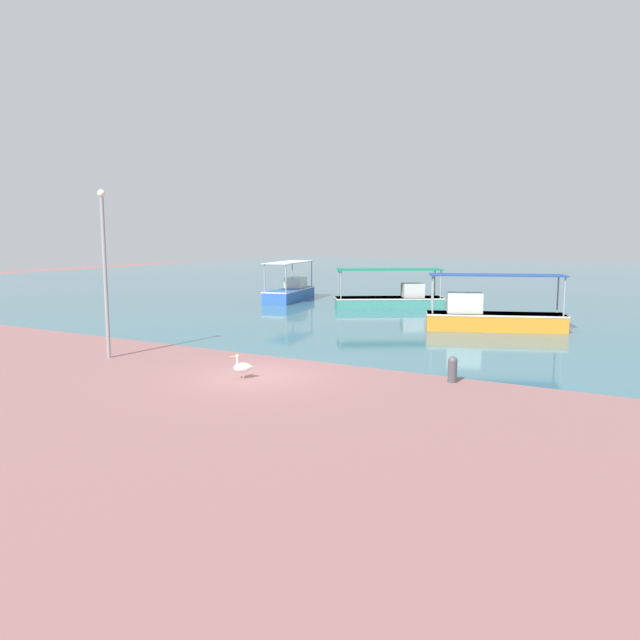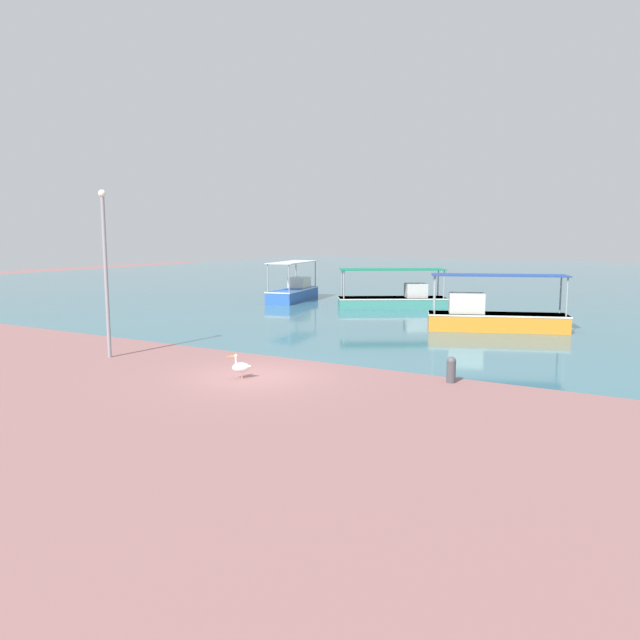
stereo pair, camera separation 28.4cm
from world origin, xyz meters
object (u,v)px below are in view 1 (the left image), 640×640
(fishing_boat_far_left, at_px, (290,291))
(pelican, at_px, (242,367))
(lamp_post, at_px, (105,265))
(fishing_boat_near_right, at_px, (392,298))
(fishing_boat_outer, at_px, (490,316))
(mooring_bollard, at_px, (453,368))

(fishing_boat_far_left, height_order, pelican, fishing_boat_far_left)
(pelican, height_order, lamp_post, lamp_post)
(fishing_boat_near_right, bearing_deg, fishing_boat_outer, -39.14)
(fishing_boat_outer, distance_m, pelican, 14.67)
(fishing_boat_far_left, height_order, lamp_post, lamp_post)
(fishing_boat_near_right, xyz_separation_m, mooring_bollard, (9.51, -17.50, -0.13))
(fishing_boat_near_right, height_order, lamp_post, lamp_post)
(lamp_post, bearing_deg, fishing_boat_outer, 51.88)
(mooring_bollard, bearing_deg, lamp_post, -168.25)
(mooring_bollard, bearing_deg, fishing_boat_near_right, 118.51)
(fishing_boat_far_left, relative_size, mooring_bollard, 7.05)
(fishing_boat_outer, relative_size, pelican, 8.31)
(pelican, bearing_deg, fishing_boat_far_left, 118.51)
(fishing_boat_near_right, relative_size, lamp_post, 1.08)
(pelican, height_order, mooring_bollard, mooring_bollard)
(fishing_boat_outer, height_order, pelican, fishing_boat_outer)
(lamp_post, bearing_deg, fishing_boat_near_right, 81.65)
(fishing_boat_far_left, xyz_separation_m, pelican, (11.18, -20.59, -0.27))
(fishing_boat_far_left, height_order, mooring_bollard, fishing_boat_far_left)
(fishing_boat_near_right, distance_m, pelican, 20.66)
(mooring_bollard, bearing_deg, fishing_boat_outer, 98.59)
(fishing_boat_far_left, distance_m, mooring_bollard, 24.72)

